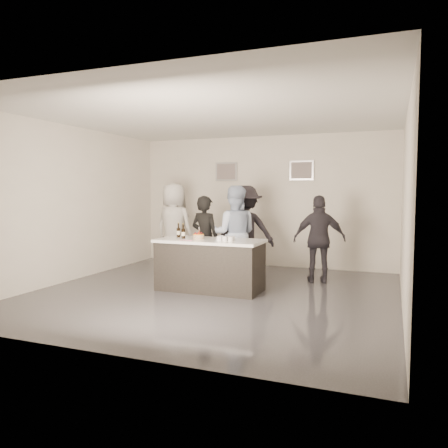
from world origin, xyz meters
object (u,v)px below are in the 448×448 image
Objects in this scene: person_main_black at (205,238)px; person_main_blue at (234,234)px; bar_counter at (210,265)px; beer_bottle_a at (178,230)px; cake at (198,237)px; beer_bottle_b at (183,231)px; person_guest_right at (319,239)px; person_guest_left at (174,227)px; person_guest_back at (245,231)px.

person_main_black is 0.58m from person_main_blue.
bar_counter is 0.89m from beer_bottle_a.
person_main_black is at bearing 105.28° from cake.
bar_counter is 0.99m from person_main_blue.
beer_bottle_b is at bearing -40.93° from beer_bottle_a.
beer_bottle_b is 0.80m from person_main_black.
person_main_black reaches higher than beer_bottle_a.
cake is 0.11× the size of person_main_blue.
cake is 2.35m from person_guest_right.
person_main_black is 0.86× the size of person_guest_left.
person_guest_back is at bearing 67.87° from beer_bottle_b.
bar_counter is at bearing 23.03° from person_guest_right.
beer_bottle_a is 0.14× the size of person_guest_back.
person_guest_right is at bearing 36.39° from cake.
person_main_blue is 1.71m from person_guest_left.
beer_bottle_a reaches higher than cake.
person_main_blue is 0.97× the size of person_guest_left.
beer_bottle_a is at bearing 172.00° from bar_counter.
person_guest_right is (1.89, 1.39, -0.11)m from cake.
beer_bottle_a is at bearing 164.41° from cake.
person_guest_back is at bearing 77.14° from cake.
person_guest_back is (0.81, 1.41, -0.10)m from beer_bottle_a.
cake is at bearing 52.29° from person_main_blue.
person_guest_back is at bearing 60.11° from beer_bottle_a.
person_guest_back is (0.01, 0.65, 0.00)m from person_main_blue.
beer_bottle_a is 0.14× the size of person_main_blue.
beer_bottle_b reaches higher than cake.
beer_bottle_b is 0.14× the size of person_guest_left.
beer_bottle_a is at bearing 79.38° from person_main_black.
bar_counter is at bearing 64.09° from person_main_blue.
person_main_black is at bearing 1.21° from person_guest_right.
beer_bottle_a is 1.57m from person_guest_left.
person_main_blue is at bearing -154.42° from person_main_black.
person_main_black is at bearing 119.71° from bar_counter.
person_guest_back is at bearing 84.37° from bar_counter.
person_main_blue is 1.11× the size of person_guest_right.
person_guest_right is (1.54, 0.50, -0.09)m from person_main_blue.
person_guest_right is (2.35, 1.26, -0.20)m from beer_bottle_a.
person_guest_right is at bearing 33.09° from beer_bottle_b.
beer_bottle_b is at bearing 17.28° from person_guest_right.
beer_bottle_b is at bearing -175.18° from cake.
beer_bottle_b is at bearing -173.09° from bar_counter.
person_guest_left is 1.03× the size of person_guest_back.
bar_counter is 1.12× the size of person_guest_right.
beer_bottle_a and beer_bottle_b have the same top height.
cake is 1.94m from person_guest_left.
person_main_blue is at bearing 68.70° from cake.
person_guest_left reaches higher than person_main_black.
person_guest_left is (-0.98, 1.50, -0.07)m from beer_bottle_b.
beer_bottle_b is 1.79m from person_guest_left.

